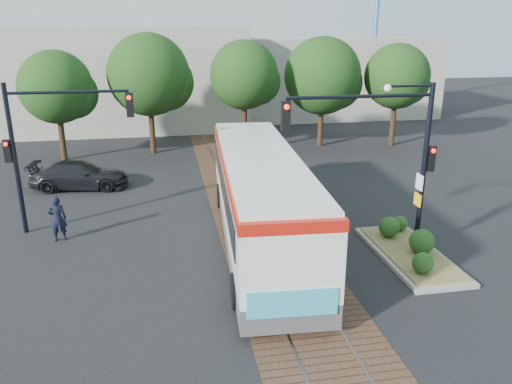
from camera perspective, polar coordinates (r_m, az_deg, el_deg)
ground at (r=18.41m, az=2.19°, el=-7.25°), size 120.00×120.00×0.00m
trackbed at (r=22.01m, az=-0.10°, el=-2.82°), size 3.60×40.00×0.02m
tree_row at (r=33.12m, az=-2.00°, el=12.96°), size 26.40×5.60×7.67m
warehouses at (r=45.24m, az=-6.64°, el=12.97°), size 40.00×13.00×8.00m
city_bus at (r=18.89m, az=0.45°, el=-0.15°), size 3.62×13.29×3.52m
traffic_island at (r=19.10m, az=17.15°, el=-6.05°), size 2.20×5.20×1.13m
signal_pole_main at (r=17.57m, az=15.39°, el=5.20°), size 5.49×0.46×6.00m
signal_pole_left at (r=21.11m, az=-23.16°, el=5.70°), size 4.99×0.34×6.00m
officer at (r=20.79m, az=-21.74°, el=-2.83°), size 0.72×0.52×1.82m
parked_car at (r=27.25m, az=-19.54°, el=1.84°), size 5.04×2.47×1.41m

